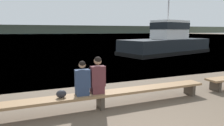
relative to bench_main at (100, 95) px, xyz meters
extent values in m
plane|color=teal|center=(0.58, 122.52, -0.38)|extent=(240.00, 240.00, 0.00)
cube|color=#424738|center=(0.58, 168.33, 3.01)|extent=(600.00, 12.00, 6.78)
cube|color=#8E6B47|center=(0.00, 0.00, 0.04)|extent=(7.34, 0.53, 0.07)
cube|color=#42382D|center=(3.37, 0.00, -0.19)|extent=(0.12, 0.45, 0.39)
cube|color=#42382D|center=(0.00, 0.00, -0.19)|extent=(0.12, 0.45, 0.39)
cube|color=navy|center=(-0.53, 0.05, 0.19)|extent=(0.36, 0.34, 0.22)
cube|color=navy|center=(-0.53, -0.02, 0.56)|extent=(0.41, 0.22, 0.52)
sphere|color=tan|center=(-0.53, -0.02, 0.96)|extent=(0.19, 0.19, 0.19)
sphere|color=black|center=(-0.53, -0.03, 0.98)|extent=(0.18, 0.18, 0.18)
cube|color=#56282D|center=(-0.08, 0.05, 0.19)|extent=(0.36, 0.34, 0.22)
cube|color=#56282D|center=(-0.08, -0.02, 0.59)|extent=(0.41, 0.22, 0.59)
sphere|color=tan|center=(-0.08, -0.02, 1.04)|extent=(0.22, 0.22, 0.22)
sphere|color=black|center=(-0.08, -0.04, 1.07)|extent=(0.20, 0.20, 0.20)
ellipsoid|color=#232328|center=(-1.12, 0.00, 0.19)|extent=(0.27, 0.20, 0.22)
cube|color=black|center=(10.75, 11.26, 0.34)|extent=(10.56, 5.93, 1.44)
cube|color=black|center=(10.75, 11.26, -0.21)|extent=(10.79, 6.12, 0.35)
cube|color=silver|center=(11.23, 11.38, 1.99)|extent=(3.92, 2.93, 1.85)
cube|color=black|center=(11.23, 11.38, 2.36)|extent=(4.00, 3.02, 0.67)
cylinder|color=#B2B2B7|center=(10.90, 11.30, 3.94)|extent=(0.14, 0.14, 2.06)
cube|color=#42382D|center=(4.64, 0.00, -0.19)|extent=(0.12, 0.45, 0.39)
camera|label=1|loc=(-1.79, -5.38, 1.89)|focal=32.00mm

